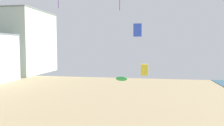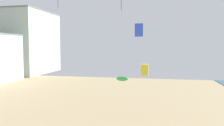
{
  "view_description": "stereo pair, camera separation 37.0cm",
  "coord_description": "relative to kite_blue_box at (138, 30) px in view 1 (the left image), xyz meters",
  "views": [
    {
      "loc": [
        10.24,
        0.72,
        8.66
      ],
      "look_at": [
        6.79,
        20.22,
        7.15
      ],
      "focal_mm": 35.11,
      "sensor_mm": 36.0,
      "label": 1
    },
    {
      "loc": [
        10.61,
        0.79,
        8.66
      ],
      "look_at": [
        6.79,
        20.22,
        7.15
      ],
      "focal_mm": 35.11,
      "sensor_mm": 36.0,
      "label": 2
    }
  ],
  "objects": [
    {
      "name": "kite_yellow_box_2",
      "position": [
        1.23,
        -9.49,
        -4.36
      ],
      "size": [
        0.66,
        0.66,
        1.04
      ],
      "color": "yellow"
    },
    {
      "name": "boardwalk_hotel_far",
      "position": [
        -39.44,
        34.9,
        -0.92
      ],
      "size": [
        15.36,
        20.53,
        19.84
      ],
      "color": "#B7C6B2",
      "rests_on": "ground"
    },
    {
      "name": "kite_blue_box",
      "position": [
        0.0,
        0.0,
        0.0
      ],
      "size": [
        1.1,
        1.1,
        1.72
      ],
      "color": "blue"
    },
    {
      "name": "kite_green_parafoil",
      "position": [
        -1.29,
        -6.82,
        -5.68
      ],
      "size": [
        1.28,
        0.36,
        0.5
      ],
      "color": "green"
    }
  ]
}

